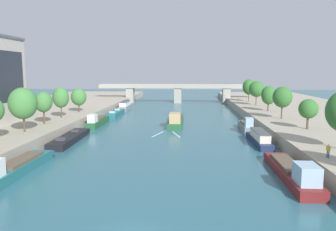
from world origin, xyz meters
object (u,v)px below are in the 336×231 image
moored_boat_left_second (125,106)px  person_on_quay (328,150)px  moored_boat_left_midway (13,168)px  tree_right_end_of_row (249,87)px  moored_boat_left_end (70,138)px  tree_left_second (61,98)px  moored_boat_right_end (259,138)px  tree_left_distant (23,103)px  tree_right_midway (269,95)px  moored_boat_right_far (246,126)px  bridge_far (178,91)px  barge_midriver (176,120)px  tree_left_nearest (79,97)px  tree_right_past_mid (308,109)px  moored_boat_left_far (116,113)px  tree_right_third (282,97)px  tree_left_by_lamp (43,102)px  tree_right_second (257,89)px  moored_boat_right_midway (292,172)px  moored_boat_left_lone (98,121)px

moored_boat_left_second → person_on_quay: 75.84m
moored_boat_left_midway → tree_right_end_of_row: 85.34m
moored_boat_left_end → tree_left_second: (-7.08, 14.03, 6.02)m
moored_boat_left_second → moored_boat_right_end: 59.27m
tree_left_distant → tree_right_midway: tree_left_distant is taller
moored_boat_left_end → tree_left_distant: 9.72m
moored_boat_left_second → moored_boat_right_far: 49.29m
moored_boat_left_second → bridge_far: 27.59m
barge_midriver → tree_left_nearest: size_ratio=3.24×
barge_midriver → tree_right_past_mid: bearing=-35.5°
moored_boat_left_far → moored_boat_right_far: moored_boat_right_far is taller
moored_boat_left_midway → tree_right_past_mid: size_ratio=2.97×
tree_left_distant → tree_right_midway: bearing=33.6°
tree_left_distant → tree_left_second: 16.92m
moored_boat_left_midway → tree_right_third: tree_right_third is taller
tree_left_by_lamp → tree_right_second: tree_right_second is taller
tree_left_second → tree_right_end_of_row: (48.24, 41.52, 0.48)m
moored_boat_right_midway → bridge_far: bridge_far is taller
moored_boat_right_end → moored_boat_right_midway: bearing=-90.5°
tree_right_past_mid → tree_right_second: tree_right_second is taller
moored_boat_left_lone → tree_right_past_mid: 44.43m
moored_boat_left_lone → moored_boat_left_second: moored_boat_left_lone is taller
bridge_far → tree_left_by_lamp: bearing=-109.8°
moored_boat_left_second → tree_left_second: bearing=-101.5°
moored_boat_left_midway → moored_boat_right_midway: moored_boat_left_midway is taller
moored_boat_left_end → tree_left_by_lamp: 10.67m
moored_boat_left_far → bridge_far: 40.83m
moored_boat_right_midway → tree_left_by_lamp: tree_left_by_lamp is taller
moored_boat_left_end → moored_boat_left_lone: 17.14m
tree_right_end_of_row → person_on_quay: size_ratio=4.63×
moored_boat_left_far → tree_right_end_of_row: 46.53m
moored_boat_left_far → moored_boat_left_second: bearing=90.8°
moored_boat_left_midway → moored_boat_left_second: (-0.00, 68.56, 0.17)m
moored_boat_left_lone → tree_right_midway: tree_right_midway is taller
person_on_quay → moored_boat_left_lone: bearing=138.0°
barge_midriver → moored_boat_left_lone: bearing=-170.7°
moored_boat_left_midway → tree_left_second: tree_left_second is taller
tree_left_second → tree_right_past_mid: bearing=-12.7°
moored_boat_right_midway → tree_left_distant: tree_left_distant is taller
moored_boat_right_midway → tree_right_midway: tree_right_midway is taller
moored_boat_left_end → moored_boat_right_midway: bearing=-28.9°
tree_left_nearest → tree_right_past_mid: bearing=-23.8°
tree_right_past_mid → moored_boat_left_far: bearing=143.1°
bridge_far → tree_right_end_of_row: bearing=-32.8°
moored_boat_right_far → moored_boat_left_midway: bearing=-135.9°
moored_boat_left_end → bridge_far: 73.38m
moored_boat_left_end → tree_right_end_of_row: (41.16, 55.54, 6.51)m
moored_boat_left_second → moored_boat_right_far: bearing=-48.2°
moored_boat_left_second → tree_left_distant: size_ratio=2.08×
moored_boat_left_second → tree_right_midway: size_ratio=2.40×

